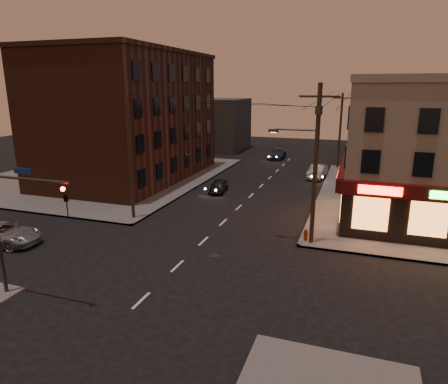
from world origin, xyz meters
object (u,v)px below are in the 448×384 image
at_px(fire_hydrant, 306,234).
at_px(suv_cross, 2,234).
at_px(sedan_far, 277,153).
at_px(sedan_mid, 317,172).
at_px(sedan_near, 218,186).

bearing_deg(fire_hydrant, suv_cross, -160.23).
xyz_separation_m(suv_cross, sedan_far, (10.38, 37.12, 0.05)).
bearing_deg(sedan_far, sedan_mid, -60.62).
bearing_deg(sedan_near, sedan_mid, 41.47).
distance_m(sedan_mid, fire_hydrant, 19.61).
bearing_deg(suv_cross, sedan_near, -33.26).
bearing_deg(sedan_near, suv_cross, -123.81).
bearing_deg(suv_cross, sedan_far, -21.51).
distance_m(suv_cross, sedan_far, 38.54).
bearing_deg(sedan_near, sedan_far, 79.04).
xyz_separation_m(sedan_far, fire_hydrant, (8.18, -30.45, -0.17)).
relative_size(suv_cross, sedan_mid, 1.13).
bearing_deg(sedan_near, fire_hydrant, -52.96).
xyz_separation_m(suv_cross, sedan_near, (8.79, 16.98, -0.10)).
height_order(suv_cross, fire_hydrant, suv_cross).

